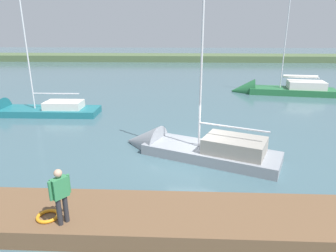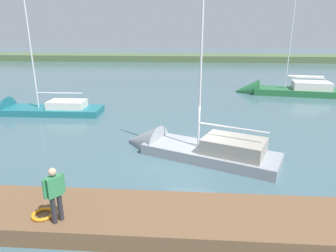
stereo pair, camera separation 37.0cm
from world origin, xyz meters
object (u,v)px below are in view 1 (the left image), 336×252
object	(u,v)px
sailboat_inner_slip	(185,149)
sailboat_far_right	(26,112)
sailboat_mid_channel	(275,91)
person_on_dock	(60,193)
life_ring_buoy	(48,216)

from	to	relation	value
sailboat_inner_slip	sailboat_far_right	world-z (taller)	sailboat_far_right
sailboat_mid_channel	sailboat_inner_slip	size ratio (longest dim) A/B	1.07
sailboat_inner_slip	sailboat_mid_channel	bearing A→B (deg)	-96.39
sailboat_mid_channel	person_on_dock	bearing A→B (deg)	69.78
life_ring_buoy	person_on_dock	xyz separation A→B (m)	(-0.55, 0.21, 0.90)
sailboat_far_right	sailboat_mid_channel	bearing A→B (deg)	-157.82
life_ring_buoy	sailboat_mid_channel	bearing A→B (deg)	-120.99
life_ring_buoy	sailboat_far_right	xyz separation A→B (m)	(7.37, -12.98, -0.44)
sailboat_inner_slip	person_on_dock	size ratio (longest dim) A/B	5.93
life_ring_buoy	sailboat_inner_slip	size ratio (longest dim) A/B	0.07
life_ring_buoy	person_on_dock	world-z (taller)	person_on_dock
sailboat_mid_channel	sailboat_inner_slip	world-z (taller)	sailboat_mid_channel
sailboat_mid_channel	person_on_dock	size ratio (longest dim) A/B	6.36
life_ring_buoy	sailboat_inner_slip	xyz separation A→B (m)	(-4.05, -6.27, -0.38)
sailboat_inner_slip	sailboat_far_right	xyz separation A→B (m)	(11.42, -6.71, -0.06)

